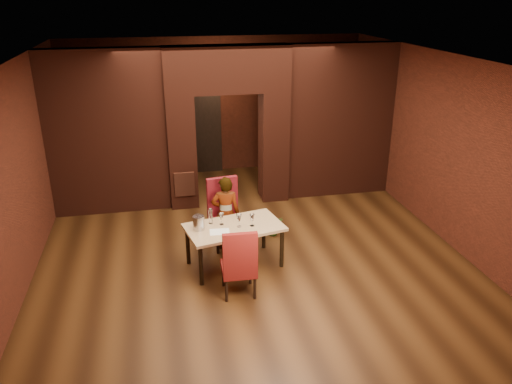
{
  "coord_description": "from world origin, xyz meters",
  "views": [
    {
      "loc": [
        -1.43,
        -7.71,
        4.19
      ],
      "look_at": [
        0.16,
        0.0,
        0.97
      ],
      "focal_mm": 35.0,
      "sensor_mm": 36.0,
      "label": 1
    }
  ],
  "objects_px": {
    "wine_glass_b": "(239,221)",
    "wine_bucket": "(199,223)",
    "dining_table": "(235,246)",
    "wine_glass_a": "(221,219)",
    "wine_glass_c": "(252,220)",
    "potted_plant": "(273,225)",
    "water_bottle": "(211,216)",
    "chair_far": "(226,214)",
    "chair_near": "(238,260)",
    "person_seated": "(226,213)"
  },
  "relations": [
    {
      "from": "dining_table",
      "to": "wine_bucket",
      "type": "height_order",
      "value": "wine_bucket"
    },
    {
      "from": "chair_far",
      "to": "person_seated",
      "type": "height_order",
      "value": "person_seated"
    },
    {
      "from": "wine_glass_c",
      "to": "water_bottle",
      "type": "distance_m",
      "value": 0.67
    },
    {
      "from": "wine_glass_a",
      "to": "water_bottle",
      "type": "distance_m",
      "value": 0.18
    },
    {
      "from": "chair_near",
      "to": "person_seated",
      "type": "bearing_deg",
      "value": -89.0
    },
    {
      "from": "wine_glass_a",
      "to": "wine_bucket",
      "type": "relative_size",
      "value": 0.87
    },
    {
      "from": "chair_near",
      "to": "wine_glass_c",
      "type": "height_order",
      "value": "chair_near"
    },
    {
      "from": "water_bottle",
      "to": "potted_plant",
      "type": "distance_m",
      "value": 1.58
    },
    {
      "from": "wine_bucket",
      "to": "water_bottle",
      "type": "bearing_deg",
      "value": 40.28
    },
    {
      "from": "person_seated",
      "to": "wine_glass_a",
      "type": "xyz_separation_m",
      "value": [
        -0.14,
        -0.51,
        0.14
      ]
    },
    {
      "from": "wine_glass_b",
      "to": "water_bottle",
      "type": "height_order",
      "value": "water_bottle"
    },
    {
      "from": "chair_far",
      "to": "water_bottle",
      "type": "xyz_separation_m",
      "value": [
        -0.33,
        -0.52,
        0.24
      ]
    },
    {
      "from": "wine_glass_c",
      "to": "potted_plant",
      "type": "distance_m",
      "value": 1.31
    },
    {
      "from": "wine_glass_b",
      "to": "water_bottle",
      "type": "distance_m",
      "value": 0.47
    },
    {
      "from": "wine_bucket",
      "to": "wine_glass_c",
      "type": "bearing_deg",
      "value": -3.17
    },
    {
      "from": "wine_bucket",
      "to": "wine_glass_b",
      "type": "bearing_deg",
      "value": -3.25
    },
    {
      "from": "wine_glass_a",
      "to": "wine_glass_b",
      "type": "relative_size",
      "value": 0.91
    },
    {
      "from": "dining_table",
      "to": "wine_bucket",
      "type": "xyz_separation_m",
      "value": [
        -0.56,
        -0.0,
        0.46
      ]
    },
    {
      "from": "chair_far",
      "to": "wine_glass_c",
      "type": "xyz_separation_m",
      "value": [
        0.3,
        -0.74,
        0.21
      ]
    },
    {
      "from": "wine_glass_b",
      "to": "wine_bucket",
      "type": "xyz_separation_m",
      "value": [
        -0.63,
        0.04,
        0.0
      ]
    },
    {
      "from": "chair_near",
      "to": "wine_glass_b",
      "type": "bearing_deg",
      "value": -98.69
    },
    {
      "from": "wine_glass_a",
      "to": "wine_glass_b",
      "type": "bearing_deg",
      "value": -27.61
    },
    {
      "from": "person_seated",
      "to": "wine_glass_b",
      "type": "bearing_deg",
      "value": 107.25
    },
    {
      "from": "wine_glass_c",
      "to": "potted_plant",
      "type": "bearing_deg",
      "value": 59.08
    },
    {
      "from": "chair_near",
      "to": "person_seated",
      "type": "xyz_separation_m",
      "value": [
        0.02,
        1.41,
        0.12
      ]
    },
    {
      "from": "chair_near",
      "to": "wine_glass_a",
      "type": "bearing_deg",
      "value": -80.61
    },
    {
      "from": "wine_glass_a",
      "to": "wine_glass_c",
      "type": "height_order",
      "value": "wine_glass_c"
    },
    {
      "from": "wine_glass_c",
      "to": "wine_bucket",
      "type": "height_order",
      "value": "wine_bucket"
    },
    {
      "from": "wine_bucket",
      "to": "wine_glass_a",
      "type": "bearing_deg",
      "value": 15.0
    },
    {
      "from": "wine_glass_c",
      "to": "water_bottle",
      "type": "bearing_deg",
      "value": 160.57
    },
    {
      "from": "wine_glass_b",
      "to": "dining_table",
      "type": "bearing_deg",
      "value": 151.5
    },
    {
      "from": "wine_bucket",
      "to": "potted_plant",
      "type": "height_order",
      "value": "wine_bucket"
    },
    {
      "from": "dining_table",
      "to": "water_bottle",
      "type": "distance_m",
      "value": 0.62
    },
    {
      "from": "wine_glass_a",
      "to": "potted_plant",
      "type": "xyz_separation_m",
      "value": [
        1.06,
        0.84,
        -0.62
      ]
    },
    {
      "from": "wine_bucket",
      "to": "water_bottle",
      "type": "height_order",
      "value": "water_bottle"
    },
    {
      "from": "chair_near",
      "to": "water_bottle",
      "type": "relative_size",
      "value": 4.09
    },
    {
      "from": "chair_far",
      "to": "person_seated",
      "type": "relative_size",
      "value": 0.91
    },
    {
      "from": "person_seated",
      "to": "wine_glass_a",
      "type": "bearing_deg",
      "value": 81.65
    },
    {
      "from": "dining_table",
      "to": "wine_glass_b",
      "type": "distance_m",
      "value": 0.47
    },
    {
      "from": "wine_glass_b",
      "to": "wine_bucket",
      "type": "distance_m",
      "value": 0.63
    },
    {
      "from": "wine_bucket",
      "to": "chair_far",
      "type": "bearing_deg",
      "value": 52.56
    },
    {
      "from": "chair_far",
      "to": "wine_glass_b",
      "type": "height_order",
      "value": "chair_far"
    },
    {
      "from": "chair_far",
      "to": "wine_glass_c",
      "type": "height_order",
      "value": "chair_far"
    },
    {
      "from": "water_bottle",
      "to": "potted_plant",
      "type": "bearing_deg",
      "value": 32.01
    },
    {
      "from": "water_bottle",
      "to": "chair_far",
      "type": "bearing_deg",
      "value": 57.96
    },
    {
      "from": "person_seated",
      "to": "wine_bucket",
      "type": "relative_size",
      "value": 5.87
    },
    {
      "from": "dining_table",
      "to": "wine_glass_a",
      "type": "relative_size",
      "value": 7.72
    },
    {
      "from": "water_bottle",
      "to": "potted_plant",
      "type": "relative_size",
      "value": 0.71
    },
    {
      "from": "dining_table",
      "to": "wine_glass_c",
      "type": "distance_m",
      "value": 0.54
    },
    {
      "from": "chair_near",
      "to": "wine_glass_c",
      "type": "bearing_deg",
      "value": -113.25
    }
  ]
}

